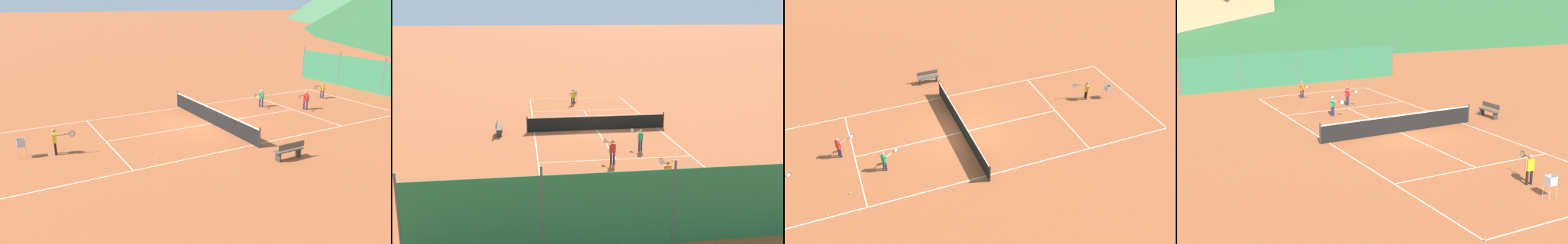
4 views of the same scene
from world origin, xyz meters
The scene contains 11 objects.
ground_plane centered at (0.00, 0.00, 0.00)m, with size 600.00×600.00×0.00m, color #A8542D.
court_line_markings centered at (0.00, 0.00, 0.00)m, with size 8.25×23.85×0.01m.
tennis_net centered at (0.00, 0.00, 0.50)m, with size 9.18×0.08×1.06m.
player_far_service centered at (0.58, -8.93, 0.74)m, with size 0.56×1.02×1.27m.
player_near_service centered at (0.38, 7.09, 0.75)m, with size 0.50×1.08×1.28m.
player_far_baseline centered at (-1.63, 4.94, 0.71)m, with size 0.54×1.02×1.21m.
tennis_ball_alley_right centered at (-2.82, 7.08, 0.03)m, with size 0.07×0.07×0.07m, color #CCE033.
tennis_ball_near_corner centered at (2.67, -4.98, 0.03)m, with size 0.07×0.07×0.07m, color #CCE033.
tennis_ball_by_net_left centered at (-3.95, 8.30, 0.03)m, with size 0.07×0.07×0.07m, color #CCE033.
ball_hopper centered at (0.20, -10.40, 0.66)m, with size 0.36×0.36×0.89m.
courtside_bench centered at (6.34, 0.31, 0.45)m, with size 0.36×1.50×0.84m.
Camera 3 is at (-20.83, 6.78, 16.92)m, focal length 42.00 mm.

